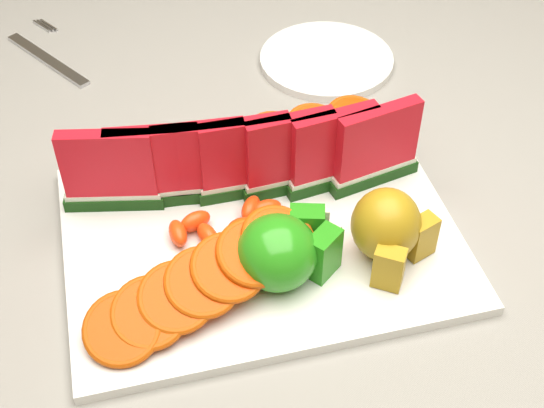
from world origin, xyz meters
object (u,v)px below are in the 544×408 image
platter (261,237)px  pear_cluster (388,228)px  fork (47,56)px  side_plate (326,60)px  apple_cluster (284,251)px

platter → pear_cluster: (0.11, -0.06, 0.04)m
platter → fork: 0.45m
platter → pear_cluster: 0.13m
platter → pear_cluster: size_ratio=4.10×
pear_cluster → side_plate: pear_cluster is taller
pear_cluster → side_plate: size_ratio=0.41×
platter → apple_cluster: (0.01, -0.06, 0.04)m
side_plate → fork: bearing=164.1°
apple_cluster → fork: 0.51m
apple_cluster → side_plate: size_ratio=0.47×
side_plate → apple_cluster: bearing=-113.3°
apple_cluster → pear_cluster: size_ratio=1.16×
pear_cluster → fork: (-0.32, 0.46, -0.05)m
side_plate → fork: 0.38m
side_plate → fork: size_ratio=1.30×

